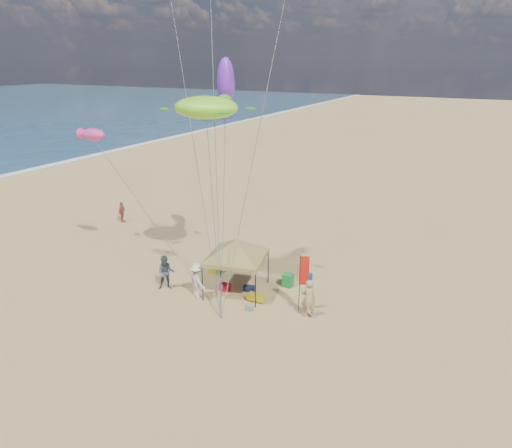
% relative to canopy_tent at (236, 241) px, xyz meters
% --- Properties ---
extents(ground, '(280.00, 280.00, 0.00)m').
position_rel_canopy_tent_xyz_m(ground, '(1.25, -3.22, -2.81)').
color(ground, tan).
rests_on(ground, ground).
extents(canopy_tent, '(5.32, 5.32, 3.37)m').
position_rel_canopy_tent_xyz_m(canopy_tent, '(0.00, 0.00, 0.00)').
color(canopy_tent, black).
rests_on(canopy_tent, ground).
extents(feather_flag, '(0.42, 0.20, 2.91)m').
position_rel_canopy_tent_xyz_m(feather_flag, '(3.75, -0.24, -0.86)').
color(feather_flag, black).
rests_on(feather_flag, ground).
extents(cooler_red, '(0.54, 0.38, 0.38)m').
position_rel_canopy_tent_xyz_m(cooler_red, '(-0.60, -0.20, -2.62)').
color(cooler_red, red).
rests_on(cooler_red, ground).
extents(cooler_blue, '(0.54, 0.38, 0.38)m').
position_rel_canopy_tent_xyz_m(cooler_blue, '(2.68, 2.96, -2.62)').
color(cooler_blue, '#13349D').
rests_on(cooler_blue, ground).
extents(bag_navy, '(0.69, 0.54, 0.36)m').
position_rel_canopy_tent_xyz_m(bag_navy, '(0.58, 0.31, -2.63)').
color(bag_navy, black).
rests_on(bag_navy, ground).
extents(bag_orange, '(0.54, 0.69, 0.36)m').
position_rel_canopy_tent_xyz_m(bag_orange, '(-1.80, 2.93, -2.63)').
color(bag_orange, red).
rests_on(bag_orange, ground).
extents(chair_green, '(0.50, 0.50, 0.70)m').
position_rel_canopy_tent_xyz_m(chair_green, '(2.09, 1.78, -2.46)').
color(chair_green, '#15782F').
rests_on(chair_green, ground).
extents(chair_yellow, '(0.50, 0.50, 0.70)m').
position_rel_canopy_tent_xyz_m(chair_yellow, '(-2.20, 1.34, -2.46)').
color(chair_yellow, '#BBD617').
rests_on(chair_yellow, ground).
extents(crate_grey, '(0.34, 0.30, 0.28)m').
position_rel_canopy_tent_xyz_m(crate_grey, '(1.51, -1.36, -2.67)').
color(crate_grey, gray).
rests_on(crate_grey, ground).
extents(beach_cart, '(0.90, 0.50, 0.24)m').
position_rel_canopy_tent_xyz_m(beach_cart, '(1.35, -0.39, -2.61)').
color(beach_cart, gold).
rests_on(beach_cart, ground).
extents(person_near_a, '(0.82, 0.70, 1.90)m').
position_rel_canopy_tent_xyz_m(person_near_a, '(4.19, -0.59, -1.86)').
color(person_near_a, tan).
rests_on(person_near_a, ground).
extents(person_near_b, '(1.13, 1.08, 1.84)m').
position_rel_canopy_tent_xyz_m(person_near_b, '(-3.40, -1.46, -1.89)').
color(person_near_b, '#3D4953').
rests_on(person_near_b, ground).
extents(person_near_c, '(1.37, 1.12, 1.84)m').
position_rel_canopy_tent_xyz_m(person_near_c, '(-1.42, -1.46, -1.89)').
color(person_near_c, beige).
rests_on(person_near_c, ground).
extents(person_far_a, '(0.61, 0.98, 1.55)m').
position_rel_canopy_tent_xyz_m(person_far_a, '(-12.94, 5.46, -2.03)').
color(person_far_a, '#B55445').
rests_on(person_far_a, ground).
extents(turtle_kite, '(3.81, 3.35, 1.09)m').
position_rel_canopy_tent_xyz_m(turtle_kite, '(-1.81, 0.43, 6.40)').
color(turtle_kite, '#88F126').
rests_on(turtle_kite, ground).
extents(fish_kite, '(1.70, 1.10, 0.70)m').
position_rel_canopy_tent_xyz_m(fish_kite, '(-8.50, -0.48, 4.74)').
color(fish_kite, '#D63282').
rests_on(fish_kite, ground).
extents(squid_kite, '(1.12, 1.12, 2.40)m').
position_rel_canopy_tent_xyz_m(squid_kite, '(-2.08, 2.74, 7.49)').
color(squid_kite, '#7623D2').
rests_on(squid_kite, ground).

